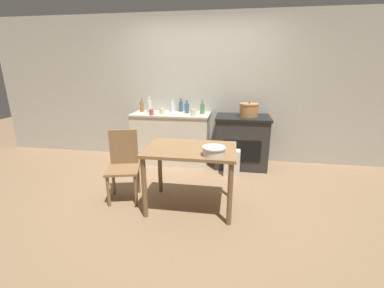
# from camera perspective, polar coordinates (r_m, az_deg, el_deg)

# --- Properties ---
(ground_plane) EXTENTS (14.00, 14.00, 0.00)m
(ground_plane) POSITION_cam_1_polar(r_m,az_deg,el_deg) (3.53, -1.34, -11.30)
(ground_plane) COLOR #896B4C
(wall_back) EXTENTS (8.00, 0.07, 2.55)m
(wall_back) POSITION_cam_1_polar(r_m,az_deg,el_deg) (4.70, 2.20, 12.06)
(wall_back) COLOR #B2AD9E
(wall_back) RESTS_ON ground_plane
(counter_cabinet) EXTENTS (1.36, 0.61, 0.88)m
(counter_cabinet) POSITION_cam_1_polar(r_m,az_deg,el_deg) (4.62, -4.59, 1.43)
(counter_cabinet) COLOR beige
(counter_cabinet) RESTS_ON ground_plane
(stove) EXTENTS (0.89, 0.66, 0.87)m
(stove) POSITION_cam_1_polar(r_m,az_deg,el_deg) (4.47, 10.97, 0.60)
(stove) COLOR #2D2B28
(stove) RESTS_ON ground_plane
(work_table) EXTENTS (1.05, 0.72, 0.76)m
(work_table) POSITION_cam_1_polar(r_m,az_deg,el_deg) (3.01, -0.28, -2.95)
(work_table) COLOR olive
(work_table) RESTS_ON ground_plane
(chair) EXTENTS (0.49, 0.49, 0.89)m
(chair) POSITION_cam_1_polar(r_m,az_deg,el_deg) (3.43, -14.99, -4.19)
(chair) COLOR olive
(chair) RESTS_ON ground_plane
(flour_sack) EXTENTS (0.25, 0.17, 0.42)m
(flour_sack) POSITION_cam_1_polar(r_m,az_deg,el_deg) (4.11, 8.85, -4.14)
(flour_sack) COLOR beige
(flour_sack) RESTS_ON ground_plane
(stock_pot) EXTENTS (0.31, 0.31, 0.24)m
(stock_pot) POSITION_cam_1_polar(r_m,az_deg,el_deg) (4.34, 12.53, 7.40)
(stock_pot) COLOR #B77A47
(stock_pot) RESTS_ON stove
(mixing_bowl_large) EXTENTS (0.25, 0.25, 0.09)m
(mixing_bowl_large) POSITION_cam_1_polar(r_m,az_deg,el_deg) (2.73, 4.86, -1.45)
(mixing_bowl_large) COLOR silver
(mixing_bowl_large) RESTS_ON work_table
(bottle_far_left) EXTENTS (0.07, 0.07, 0.24)m
(bottle_far_left) POSITION_cam_1_polar(r_m,az_deg,el_deg) (4.75, -11.04, 8.20)
(bottle_far_left) COLOR olive
(bottle_far_left) RESTS_ON counter_cabinet
(bottle_left) EXTENTS (0.07, 0.07, 0.24)m
(bottle_left) POSITION_cam_1_polar(r_m,az_deg,el_deg) (4.69, -2.48, 8.35)
(bottle_left) COLOR #3D5675
(bottle_left) RESTS_ON counter_cabinet
(bottle_mid_left) EXTENTS (0.08, 0.08, 0.29)m
(bottle_mid_left) POSITION_cam_1_polar(r_m,az_deg,el_deg) (4.65, -9.48, 8.32)
(bottle_mid_left) COLOR silver
(bottle_mid_left) RESTS_ON counter_cabinet
(bottle_center_left) EXTENTS (0.08, 0.08, 0.22)m
(bottle_center_left) POSITION_cam_1_polar(r_m,az_deg,el_deg) (4.51, -1.15, 7.96)
(bottle_center_left) COLOR #3D5675
(bottle_center_left) RESTS_ON counter_cabinet
(bottle_center) EXTENTS (0.08, 0.08, 0.24)m
(bottle_center) POSITION_cam_1_polar(r_m,az_deg,el_deg) (4.62, -4.37, 8.19)
(bottle_center) COLOR silver
(bottle_center) RESTS_ON counter_cabinet
(bottle_center_right) EXTENTS (0.07, 0.07, 0.24)m
(bottle_center_right) POSITION_cam_1_polar(r_m,az_deg,el_deg) (4.45, 2.32, 7.89)
(bottle_center_right) COLOR #517F5B
(bottle_center_right) RESTS_ON counter_cabinet
(cup_mid_right) EXTENTS (0.08, 0.08, 0.10)m
(cup_mid_right) POSITION_cam_1_polar(r_m,az_deg,el_deg) (4.44, -6.71, 7.24)
(cup_mid_right) COLOR beige
(cup_mid_right) RESTS_ON counter_cabinet
(cup_right) EXTENTS (0.08, 0.08, 0.10)m
(cup_right) POSITION_cam_1_polar(r_m,az_deg,el_deg) (4.38, -8.99, 7.01)
(cup_right) COLOR #B74C42
(cup_right) RESTS_ON counter_cabinet
(cup_far_right) EXTENTS (0.09, 0.09, 0.10)m
(cup_far_right) POSITION_cam_1_polar(r_m,az_deg,el_deg) (4.29, 0.25, 7.04)
(cup_far_right) COLOR beige
(cup_far_right) RESTS_ON counter_cabinet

